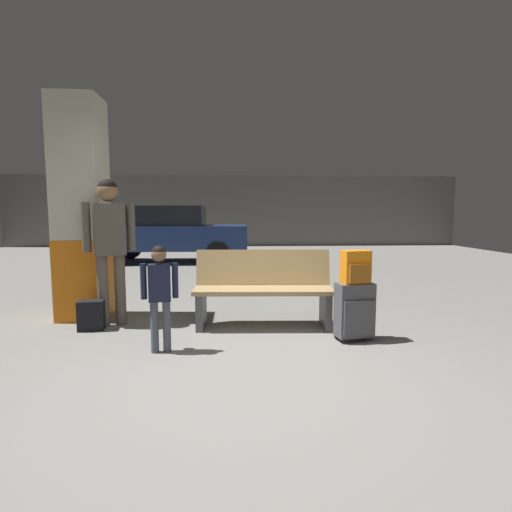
{
  "coord_description": "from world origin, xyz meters",
  "views": [
    {
      "loc": [
        -0.07,
        -3.06,
        1.33
      ],
      "look_at": [
        0.18,
        1.3,
        0.85
      ],
      "focal_mm": 27.82,
      "sensor_mm": 36.0,
      "label": 1
    }
  ],
  "objects_px": {
    "suitcase": "(355,310)",
    "backpack_dark_floor": "(91,316)",
    "bench": "(263,289)",
    "backpack_bright": "(356,267)",
    "parked_car_far": "(169,232)",
    "child": "(159,287)",
    "adult": "(109,236)",
    "structural_pillar": "(82,211)"
  },
  "relations": [
    {
      "from": "suitcase",
      "to": "parked_car_far",
      "type": "distance_m",
      "value": 7.51
    },
    {
      "from": "suitcase",
      "to": "parked_car_far",
      "type": "height_order",
      "value": "parked_car_far"
    },
    {
      "from": "parked_car_far",
      "to": "bench",
      "type": "bearing_deg",
      "value": -71.76
    },
    {
      "from": "backpack_bright",
      "to": "bench",
      "type": "bearing_deg",
      "value": 146.79
    },
    {
      "from": "bench",
      "to": "parked_car_far",
      "type": "bearing_deg",
      "value": 108.24
    },
    {
      "from": "suitcase",
      "to": "child",
      "type": "xyz_separation_m",
      "value": [
        -1.95,
        -0.23,
        0.31
      ]
    },
    {
      "from": "bench",
      "to": "parked_car_far",
      "type": "relative_size",
      "value": 0.39
    },
    {
      "from": "backpack_bright",
      "to": "child",
      "type": "height_order",
      "value": "child"
    },
    {
      "from": "child",
      "to": "bench",
      "type": "bearing_deg",
      "value": 38.3
    },
    {
      "from": "child",
      "to": "adult",
      "type": "relative_size",
      "value": 0.6
    },
    {
      "from": "backpack_dark_floor",
      "to": "child",
      "type": "bearing_deg",
      "value": -40.16
    },
    {
      "from": "child",
      "to": "suitcase",
      "type": "bearing_deg",
      "value": 6.81
    },
    {
      "from": "suitcase",
      "to": "backpack_bright",
      "type": "relative_size",
      "value": 1.78
    },
    {
      "from": "suitcase",
      "to": "backpack_bright",
      "type": "xyz_separation_m",
      "value": [
        0.0,
        -0.0,
        0.45
      ]
    },
    {
      "from": "backpack_bright",
      "to": "child",
      "type": "xyz_separation_m",
      "value": [
        -1.95,
        -0.23,
        -0.14
      ]
    },
    {
      "from": "bench",
      "to": "backpack_dark_floor",
      "type": "distance_m",
      "value": 1.98
    },
    {
      "from": "structural_pillar",
      "to": "parked_car_far",
      "type": "bearing_deg",
      "value": 88.45
    },
    {
      "from": "adult",
      "to": "parked_car_far",
      "type": "distance_m",
      "value": 6.17
    },
    {
      "from": "suitcase",
      "to": "child",
      "type": "relative_size",
      "value": 0.59
    },
    {
      "from": "suitcase",
      "to": "backpack_dark_floor",
      "type": "height_order",
      "value": "suitcase"
    },
    {
      "from": "bench",
      "to": "adult",
      "type": "relative_size",
      "value": 0.95
    },
    {
      "from": "suitcase",
      "to": "structural_pillar",
      "type": "bearing_deg",
      "value": 160.46
    },
    {
      "from": "structural_pillar",
      "to": "backpack_dark_floor",
      "type": "bearing_deg",
      "value": -65.15
    },
    {
      "from": "backpack_bright",
      "to": "parked_car_far",
      "type": "xyz_separation_m",
      "value": [
        -2.98,
        6.88,
        0.03
      ]
    },
    {
      "from": "suitcase",
      "to": "adult",
      "type": "xyz_separation_m",
      "value": [
        -2.69,
        0.72,
        0.74
      ]
    },
    {
      "from": "structural_pillar",
      "to": "backpack_bright",
      "type": "xyz_separation_m",
      "value": [
        3.13,
        -1.11,
        -0.58
      ]
    },
    {
      "from": "adult",
      "to": "backpack_dark_floor",
      "type": "bearing_deg",
      "value": -135.73
    },
    {
      "from": "backpack_dark_floor",
      "to": "parked_car_far",
      "type": "bearing_deg",
      "value": 90.98
    },
    {
      "from": "structural_pillar",
      "to": "parked_car_far",
      "type": "relative_size",
      "value": 0.66
    },
    {
      "from": "suitcase",
      "to": "backpack_dark_floor",
      "type": "relative_size",
      "value": 1.78
    },
    {
      "from": "backpack_bright",
      "to": "parked_car_far",
      "type": "relative_size",
      "value": 0.08
    },
    {
      "from": "adult",
      "to": "backpack_dark_floor",
      "type": "relative_size",
      "value": 5.04
    },
    {
      "from": "parked_car_far",
      "to": "backpack_dark_floor",
      "type": "bearing_deg",
      "value": -89.02
    },
    {
      "from": "suitcase",
      "to": "adult",
      "type": "relative_size",
      "value": 0.35
    },
    {
      "from": "parked_car_far",
      "to": "adult",
      "type": "bearing_deg",
      "value": -87.29
    },
    {
      "from": "structural_pillar",
      "to": "adult",
      "type": "relative_size",
      "value": 1.59
    },
    {
      "from": "bench",
      "to": "suitcase",
      "type": "distance_m",
      "value": 1.09
    },
    {
      "from": "structural_pillar",
      "to": "backpack_bright",
      "type": "relative_size",
      "value": 8.02
    },
    {
      "from": "suitcase",
      "to": "parked_car_far",
      "type": "bearing_deg",
      "value": 113.41
    },
    {
      "from": "backpack_bright",
      "to": "parked_car_far",
      "type": "height_order",
      "value": "parked_car_far"
    },
    {
      "from": "bench",
      "to": "child",
      "type": "height_order",
      "value": "child"
    },
    {
      "from": "bench",
      "to": "backpack_bright",
      "type": "bearing_deg",
      "value": -33.21
    }
  ]
}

